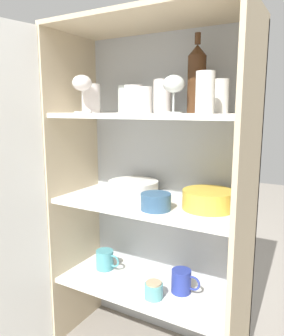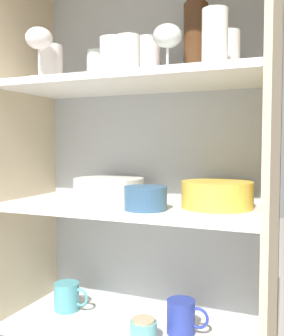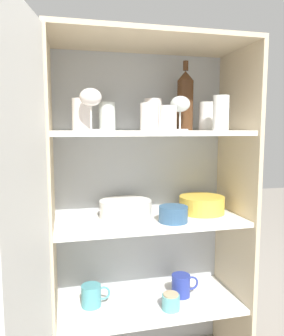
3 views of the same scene
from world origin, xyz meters
TOP-DOWN VIEW (x-y plane):
  - cupboard_back_panel at (0.00, 0.34)m, footprint 0.81×0.02m
  - cupboard_side_left at (-0.40, 0.17)m, footprint 0.02×0.37m
  - cupboard_side_right at (0.40, 0.17)m, footprint 0.02×0.37m
  - shelf_board_lower at (0.00, 0.17)m, footprint 0.78×0.34m
  - shelf_board_middle at (0.00, 0.17)m, footprint 0.78×0.34m
  - shelf_board_upper at (0.00, 0.17)m, footprint 0.78×0.34m
  - tumbler_glass_0 at (-0.02, 0.09)m, footprint 0.07×0.07m
  - tumbler_glass_1 at (0.03, 0.23)m, footprint 0.07×0.07m
  - tumbler_glass_2 at (0.04, 0.05)m, footprint 0.06×0.06m
  - tumbler_glass_3 at (0.27, 0.22)m, footprint 0.07×0.07m
  - tumbler_glass_4 at (0.27, 0.07)m, footprint 0.06×0.06m
  - tumbler_glass_5 at (-0.16, 0.25)m, footprint 0.07×0.07m
  - tumbler_glass_6 at (-0.27, 0.15)m, footprint 0.08×0.08m
  - wine_glass_0 at (-0.25, 0.06)m, footprint 0.08×0.08m
  - wine_glass_1 at (0.12, 0.14)m, footprint 0.08×0.08m
  - wine_bottle at (0.17, 0.23)m, footprint 0.07×0.07m
  - plate_stack_white at (-0.10, 0.20)m, footprint 0.22×0.22m
  - mixing_bowl_large at (0.25, 0.20)m, footprint 0.20×0.20m
  - serving_bowl_small at (0.08, 0.09)m, footprint 0.12×0.12m
  - coffee_mug_primary at (-0.25, 0.19)m, footprint 0.12×0.08m
  - coffee_mug_extra_1 at (0.15, 0.18)m, footprint 0.12×0.08m
  - storage_jar at (0.07, 0.09)m, footprint 0.07×0.07m

SIDE VIEW (x-z plane):
  - shelf_board_lower at x=0.00m, z-range 0.30..0.32m
  - storage_jar at x=0.07m, z-range 0.32..0.39m
  - coffee_mug_primary at x=-0.25m, z-range 0.32..0.41m
  - coffee_mug_extra_1 at x=0.15m, z-range 0.32..0.42m
  - shelf_board_middle at x=0.00m, z-range 0.68..0.70m
  - cupboard_back_panel at x=0.00m, z-range 0.00..1.40m
  - cupboard_side_left at x=-0.40m, z-range 0.00..1.40m
  - cupboard_side_right at x=0.40m, z-range 0.00..1.40m
  - serving_bowl_small at x=0.08m, z-range 0.70..0.76m
  - plate_stack_white at x=-0.10m, z-range 0.70..0.77m
  - mixing_bowl_large at x=0.25m, z-range 0.70..0.77m
  - shelf_board_upper at x=0.00m, z-range 1.04..1.06m
  - tumbler_glass_2 at x=0.04m, z-range 1.06..1.15m
  - tumbler_glass_0 at x=-0.02m, z-range 1.06..1.17m
  - tumbler_glass_5 at x=-0.16m, z-range 1.06..1.18m
  - tumbler_glass_6 at x=-0.27m, z-range 1.06..1.18m
  - tumbler_glass_3 at x=0.27m, z-range 1.06..1.18m
  - tumbler_glass_1 at x=0.03m, z-range 1.06..1.19m
  - tumbler_glass_4 at x=0.27m, z-range 1.06..1.20m
  - wine_glass_1 at x=0.12m, z-range 1.09..1.23m
  - wine_glass_0 at x=-0.25m, z-range 1.10..1.25m
  - wine_bottle at x=0.17m, z-range 1.04..1.34m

